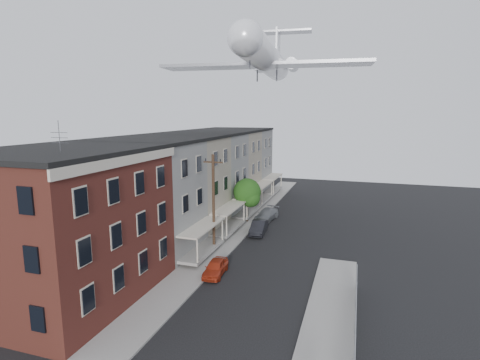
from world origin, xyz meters
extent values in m
cube|color=gray|center=(-5.50, 24.00, 0.06)|extent=(3.00, 62.00, 0.12)
cube|color=gray|center=(5.50, 6.00, 0.06)|extent=(3.00, 26.00, 0.12)
cube|color=gray|center=(-4.05, 24.00, 0.07)|extent=(0.15, 62.00, 0.14)
cube|color=gray|center=(4.05, 6.00, 0.07)|extent=(0.15, 26.00, 0.14)
cube|color=#3C1C13|center=(-12.00, 7.00, 5.00)|extent=(10.00, 12.00, 10.00)
cube|color=black|center=(-12.00, 7.00, 10.15)|extent=(10.30, 12.30, 0.30)
cube|color=beige|center=(-6.92, 7.00, 9.70)|extent=(0.16, 12.20, 0.60)
cylinder|color=#515156|center=(-10.00, 5.00, 11.15)|extent=(0.04, 0.04, 2.00)
cube|color=slate|center=(-12.00, 16.50, 5.00)|extent=(10.00, 7.00, 10.00)
cube|color=black|center=(-12.00, 16.50, 10.15)|extent=(10.25, 7.00, 0.30)
cube|color=gray|center=(-6.10, 16.50, 0.55)|extent=(1.80, 6.40, 0.25)
cube|color=beige|center=(-6.10, 16.50, 2.75)|extent=(1.90, 6.50, 0.15)
cube|color=gray|center=(-12.00, 23.50, 5.00)|extent=(10.00, 7.00, 10.00)
cube|color=black|center=(-12.00, 23.50, 10.15)|extent=(10.25, 7.00, 0.30)
cube|color=gray|center=(-6.10, 23.50, 0.55)|extent=(1.80, 6.40, 0.25)
cube|color=beige|center=(-6.10, 23.50, 2.75)|extent=(1.90, 6.50, 0.15)
cube|color=slate|center=(-12.00, 30.50, 5.00)|extent=(10.00, 7.00, 10.00)
cube|color=black|center=(-12.00, 30.50, 10.15)|extent=(10.25, 7.00, 0.30)
cube|color=gray|center=(-6.10, 30.50, 0.55)|extent=(1.80, 6.40, 0.25)
cube|color=beige|center=(-6.10, 30.50, 2.75)|extent=(1.90, 6.50, 0.15)
cube|color=gray|center=(-12.00, 37.50, 5.00)|extent=(10.00, 7.00, 10.00)
cube|color=black|center=(-12.00, 37.50, 10.15)|extent=(10.25, 7.00, 0.30)
cube|color=gray|center=(-6.10, 37.50, 0.55)|extent=(1.80, 6.40, 0.25)
cube|color=beige|center=(-6.10, 37.50, 2.75)|extent=(1.90, 6.50, 0.15)
cube|color=slate|center=(-12.00, 44.50, 5.00)|extent=(10.00, 7.00, 10.00)
cube|color=black|center=(-12.00, 44.50, 10.15)|extent=(10.25, 7.00, 0.30)
cube|color=gray|center=(-6.10, 44.50, 0.55)|extent=(1.80, 6.40, 0.25)
cube|color=beige|center=(-6.10, 44.50, 2.75)|extent=(1.90, 6.50, 0.15)
cylinder|color=gray|center=(7.00, 5.00, 0.95)|extent=(0.06, 0.06, 1.90)
cylinder|color=gray|center=(7.00, 8.00, 0.95)|extent=(0.06, 0.06, 1.90)
cylinder|color=gray|center=(7.00, 11.00, 0.95)|extent=(0.06, 0.06, 1.90)
cylinder|color=gray|center=(7.00, 14.00, 0.95)|extent=(0.06, 0.06, 1.90)
cube|color=gray|center=(7.00, 5.00, 1.85)|extent=(0.04, 18.00, 0.04)
cube|color=gray|center=(7.00, 5.00, 0.95)|extent=(0.02, 18.00, 1.80)
cylinder|color=black|center=(-5.60, 18.00, 4.50)|extent=(0.26, 0.26, 9.00)
cube|color=black|center=(-5.60, 18.00, 8.30)|extent=(1.80, 0.12, 0.12)
cylinder|color=black|center=(-6.30, 18.00, 8.50)|extent=(0.08, 0.08, 0.25)
cylinder|color=black|center=(-4.90, 18.00, 8.50)|extent=(0.08, 0.08, 0.25)
cylinder|color=black|center=(-5.40, 28.00, 1.20)|extent=(0.24, 0.24, 2.40)
sphere|color=#1B4813|center=(-5.40, 28.00, 3.60)|extent=(3.20, 3.20, 3.20)
sphere|color=#1B4813|center=(-4.90, 27.70, 3.04)|extent=(2.24, 2.24, 2.24)
imported|color=#AE2F16|center=(-3.60, 13.25, 0.60)|extent=(1.69, 3.64, 1.20)
imported|color=black|center=(-3.02, 24.27, 0.68)|extent=(1.79, 4.23, 1.36)
imported|color=slate|center=(-3.43, 29.63, 0.66)|extent=(2.46, 4.75, 1.32)
cylinder|color=white|center=(-3.59, 28.95, 18.56)|extent=(4.96, 22.45, 2.97)
sphere|color=white|center=(-2.58, 17.85, 18.56)|extent=(2.97, 2.97, 2.97)
cone|color=white|center=(-4.59, 40.04, 18.56)|extent=(3.21, 3.04, 2.97)
cube|color=#939399|center=(-3.46, 27.56, 17.64)|extent=(22.54, 5.89, 0.32)
cylinder|color=#939399|center=(-6.51, 36.60, 18.75)|extent=(1.81, 3.83, 1.49)
cylinder|color=#939399|center=(-2.08, 37.00, 18.75)|extent=(1.81, 3.83, 1.49)
cube|color=white|center=(-4.55, 39.58, 21.16)|extent=(0.55, 3.53, 5.20)
cube|color=#939399|center=(-4.63, 40.50, 23.58)|extent=(9.00, 3.20, 0.23)
cylinder|color=#515156|center=(-2.75, 19.70, 16.89)|extent=(0.15, 0.15, 1.11)
camera|label=1|loc=(6.67, -12.63, 12.51)|focal=28.00mm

